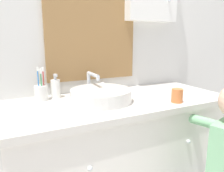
# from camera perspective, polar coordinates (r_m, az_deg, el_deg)

# --- Properties ---
(wall_back) EXTENTS (3.20, 0.18, 2.50)m
(wall_back) POSITION_cam_1_polar(r_m,az_deg,el_deg) (1.58, -2.95, 16.78)
(wall_back) COLOR silver
(wall_back) RESTS_ON ground_plane
(vanity_counter) EXTENTS (1.36, 0.58, 0.79)m
(vanity_counter) POSITION_cam_1_polar(r_m,az_deg,el_deg) (1.49, 1.97, -18.06)
(vanity_counter) COLOR silver
(vanity_counter) RESTS_ON ground_plane
(sink_basin) EXTENTS (0.36, 0.41, 0.15)m
(sink_basin) POSITION_cam_1_polar(r_m,az_deg,el_deg) (1.29, -2.93, -2.28)
(sink_basin) COLOR silver
(sink_basin) RESTS_ON vanity_counter
(toothbrush_holder) EXTENTS (0.08, 0.08, 0.20)m
(toothbrush_holder) POSITION_cam_1_polar(r_m,az_deg,el_deg) (1.37, -18.04, -1.37)
(toothbrush_holder) COLOR silver
(toothbrush_holder) RESTS_ON vanity_counter
(soap_dispenser) EXTENTS (0.06, 0.06, 0.15)m
(soap_dispenser) POSITION_cam_1_polar(r_m,az_deg,el_deg) (1.40, -14.51, -0.57)
(soap_dispenser) COLOR white
(soap_dispenser) RESTS_ON vanity_counter
(drinking_cup) EXTENTS (0.07, 0.07, 0.08)m
(drinking_cup) POSITION_cam_1_polar(r_m,az_deg,el_deg) (1.32, 16.64, -2.41)
(drinking_cup) COLOR orange
(drinking_cup) RESTS_ON vanity_counter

